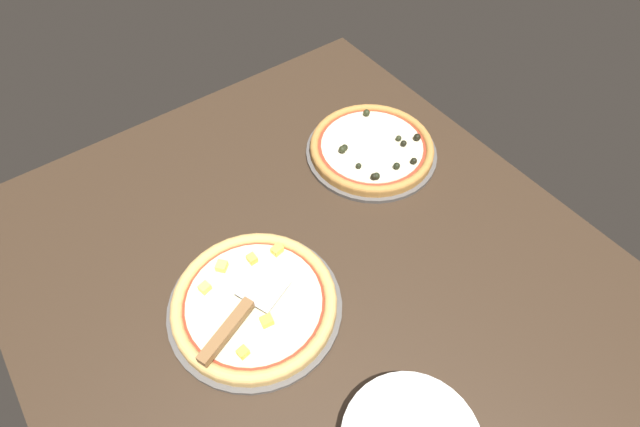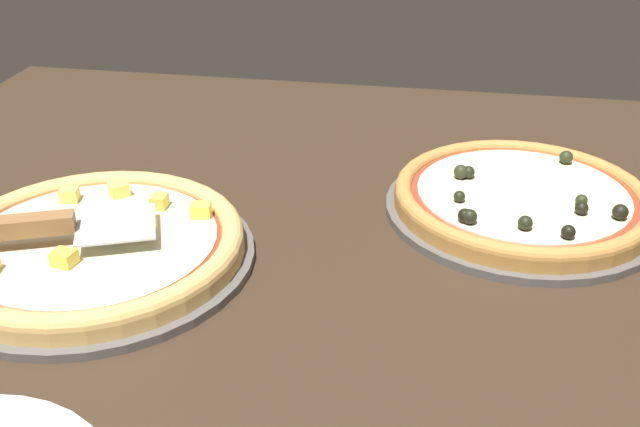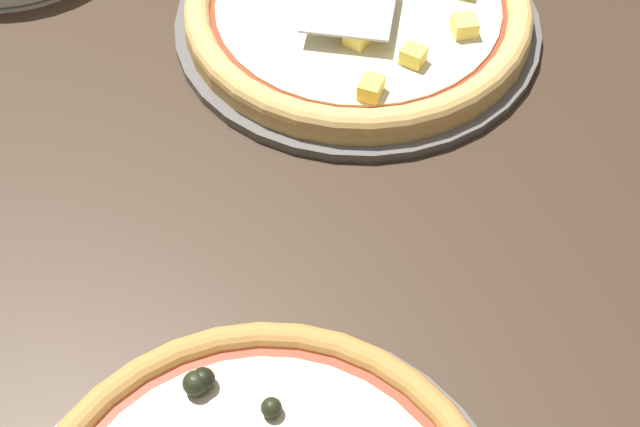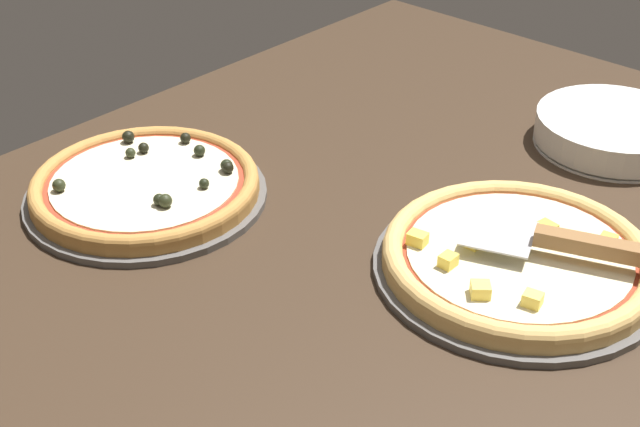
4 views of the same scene
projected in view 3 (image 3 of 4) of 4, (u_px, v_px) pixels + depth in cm
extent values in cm
cube|color=#38281C|center=(267.00, 128.00, 80.90)|extent=(133.47, 117.54, 3.60)
cylinder|color=#565451|center=(357.00, 23.00, 86.33)|extent=(35.31, 35.31, 1.00)
cylinder|color=#DBAD60|center=(358.00, 13.00, 85.31)|extent=(33.19, 33.19, 1.58)
torus|color=#DBAD60|center=(358.00, 6.00, 84.69)|extent=(33.19, 33.19, 2.51)
cylinder|color=maroon|center=(358.00, 6.00, 84.63)|extent=(28.85, 28.85, 0.15)
cylinder|color=beige|center=(358.00, 5.00, 84.53)|extent=(27.22, 27.22, 0.40)
cube|color=#F4D64C|center=(371.00, 88.00, 76.22)|extent=(2.20, 2.58, 1.58)
cube|color=#F4D64C|center=(413.00, 56.00, 78.70)|extent=(2.04, 1.76, 1.58)
cube|color=#F9E05B|center=(465.00, 26.00, 81.16)|extent=(3.04, 3.05, 1.58)
cube|color=#F9E05B|center=(358.00, 36.00, 80.28)|extent=(2.01, 2.31, 1.58)
sphere|color=black|center=(203.00, 379.00, 59.17)|extent=(1.64, 1.64, 1.64)
sphere|color=black|center=(271.00, 408.00, 58.05)|extent=(1.40, 1.40, 1.40)
sphere|color=black|center=(195.00, 383.00, 58.94)|extent=(1.74, 1.74, 1.74)
cube|color=#B7B7BC|center=(350.00, 7.00, 81.43)|extent=(10.67, 10.81, 0.24)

